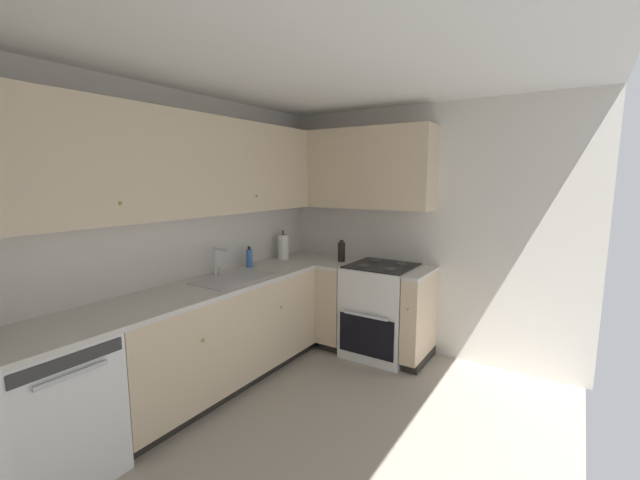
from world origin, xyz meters
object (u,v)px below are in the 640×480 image
at_px(soap_bottle, 249,258).
at_px(oil_bottle, 341,252).
at_px(dishwasher, 49,410).
at_px(oven_range, 381,309).
at_px(paper_towel_roll, 283,247).

relative_size(soap_bottle, oil_bottle, 0.91).
height_order(dishwasher, oven_range, oven_range).
bearing_deg(dishwasher, oil_bottle, -9.30).
xyz_separation_m(dishwasher, paper_towel_roll, (2.36, 0.16, 0.59)).
height_order(paper_towel_roll, oil_bottle, paper_towel_roll).
relative_size(dishwasher, soap_bottle, 4.24).
xyz_separation_m(dishwasher, oven_range, (2.59, -0.86, 0.03)).
height_order(soap_bottle, oil_bottle, oil_bottle).
bearing_deg(soap_bottle, paper_towel_roll, -2.31).
bearing_deg(paper_towel_roll, oil_bottle, -70.03).
xyz_separation_m(oven_range, oil_bottle, (-0.02, 0.44, 0.53)).
bearing_deg(oven_range, paper_towel_roll, 102.69).
distance_m(paper_towel_roll, oil_bottle, 0.62).
bearing_deg(oil_bottle, oven_range, -87.52).
relative_size(dishwasher, oil_bottle, 3.86).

